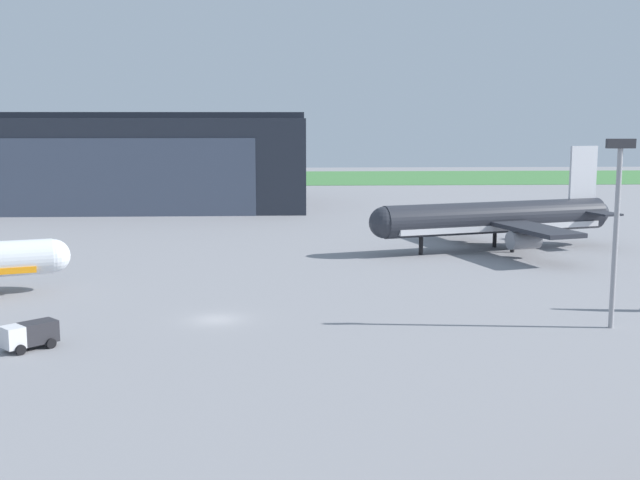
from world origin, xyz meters
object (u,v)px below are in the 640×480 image
object	(u,v)px
airliner_far_left	(495,219)
baggage_tug	(30,334)
maintenance_hangar	(114,162)
apron_light_mast	(617,216)

from	to	relation	value
airliner_far_left	baggage_tug	world-z (taller)	airliner_far_left
airliner_far_left	baggage_tug	bearing A→B (deg)	-136.91
maintenance_hangar	airliner_far_left	distance (m)	86.27
baggage_tug	apron_light_mast	size ratio (longest dim) A/B	0.26
baggage_tug	apron_light_mast	distance (m)	48.80
maintenance_hangar	baggage_tug	distance (m)	105.32
apron_light_mast	baggage_tug	bearing A→B (deg)	-174.80
maintenance_hangar	baggage_tug	size ratio (longest dim) A/B	18.27
airliner_far_left	baggage_tug	xyz separation A→B (m)	(-48.31, -45.20, -3.11)
airliner_far_left	apron_light_mast	bearing A→B (deg)	-90.62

